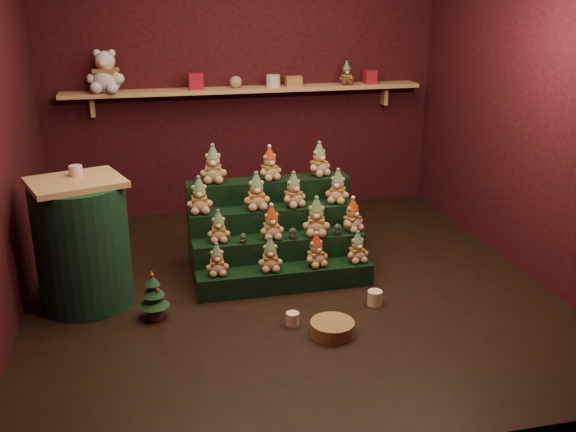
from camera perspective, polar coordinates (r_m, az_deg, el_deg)
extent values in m
plane|color=black|center=(5.16, 0.03, -6.32)|extent=(4.00, 4.00, 0.00)
cube|color=black|center=(6.71, -4.00, 12.22)|extent=(4.00, 0.10, 2.80)
cube|color=black|center=(2.82, 9.44, 1.67)|extent=(4.00, 0.10, 2.80)
cube|color=black|center=(5.55, 21.44, 9.39)|extent=(0.10, 4.00, 2.80)
cube|color=tan|center=(6.55, -3.72, 11.16)|extent=(3.60, 0.26, 0.04)
cube|color=tan|center=(6.57, -16.99, 9.32)|extent=(0.04, 0.12, 0.20)
cube|color=tan|center=(7.03, 8.57, 10.57)|extent=(0.04, 0.12, 0.20)
cube|color=black|center=(5.09, -0.25, -5.58)|extent=(1.40, 0.22, 0.18)
cube|color=black|center=(5.25, -0.78, -3.70)|extent=(1.40, 0.22, 0.36)
cube|color=black|center=(5.41, -1.27, -1.93)|extent=(1.40, 0.22, 0.54)
cube|color=black|center=(5.58, -1.74, -0.26)|extent=(1.40, 0.22, 0.72)
cylinder|color=black|center=(5.07, -3.99, -2.27)|extent=(0.06, 0.06, 0.02)
sphere|color=white|center=(5.06, -4.00, -1.85)|extent=(0.06, 0.06, 0.06)
cylinder|color=black|center=(5.14, 0.42, -1.88)|extent=(0.06, 0.06, 0.03)
sphere|color=white|center=(5.13, 0.43, -1.42)|extent=(0.07, 0.07, 0.07)
cylinder|color=black|center=(5.24, 4.41, -1.54)|extent=(0.07, 0.07, 0.03)
sphere|color=white|center=(5.22, 4.42, -1.07)|extent=(0.07, 0.07, 0.07)
cube|color=tan|center=(4.82, -18.36, 2.87)|extent=(0.77, 0.71, 0.04)
cylinder|color=black|center=(4.97, -17.77, -2.50)|extent=(0.68, 0.68, 0.93)
cylinder|color=beige|center=(4.90, -18.35, 3.86)|extent=(0.09, 0.09, 0.08)
cylinder|color=#4B251A|center=(4.79, -11.76, -8.57)|extent=(0.11, 0.11, 0.06)
cone|color=#123218|center=(4.73, -11.86, -7.21)|extent=(0.22, 0.22, 0.11)
cone|color=#123218|center=(4.70, -11.93, -6.37)|extent=(0.17, 0.17, 0.10)
cone|color=#123218|center=(4.67, -11.99, -5.58)|extent=(0.11, 0.11, 0.08)
cone|color=gold|center=(4.65, -12.04, -4.96)|extent=(0.03, 0.03, 0.03)
cylinder|color=beige|center=(4.59, 0.41, -9.13)|extent=(0.09, 0.09, 0.09)
cylinder|color=beige|center=(4.91, 7.72, -7.22)|extent=(0.11, 0.11, 0.11)
cylinder|color=olive|center=(4.49, 3.96, -9.91)|extent=(0.35, 0.35, 0.10)
cube|color=#AF1B2F|center=(6.45, -8.20, 11.78)|extent=(0.14, 0.14, 0.16)
cylinder|color=beige|center=(6.57, -1.33, 11.92)|extent=(0.14, 0.14, 0.12)
cube|color=#AF1B2F|center=(6.84, 7.29, 12.17)|extent=(0.12, 0.12, 0.14)
sphere|color=#A57D5B|center=(6.50, -4.67, 11.78)|extent=(0.12, 0.12, 0.12)
cube|color=#C6511C|center=(6.61, 0.51, 11.89)|extent=(0.16, 0.10, 0.10)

